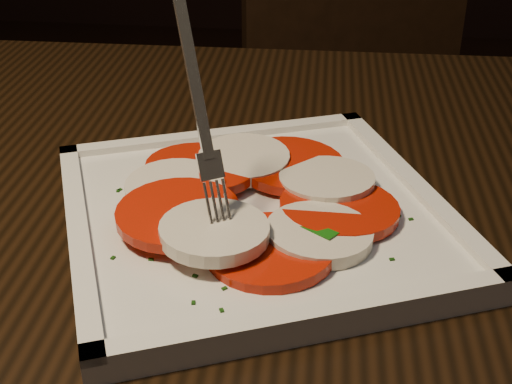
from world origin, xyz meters
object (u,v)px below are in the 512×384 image
Objects in this scene: chair at (369,113)px; plate at (256,217)px; table at (255,299)px; fork at (195,102)px.

chair reaches higher than plate.
table is 1.31× the size of chair.
chair is 3.28× the size of plate.
chair is at bearing 81.21° from plate.
plate is (0.00, -0.03, 0.11)m from table.
table is 0.22m from fork.
table is at bearing 23.38° from fork.
chair reaches higher than table.
plate reaches higher than table.
plate is (-0.12, -0.75, 0.22)m from chair.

